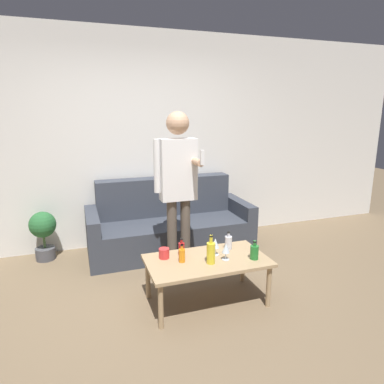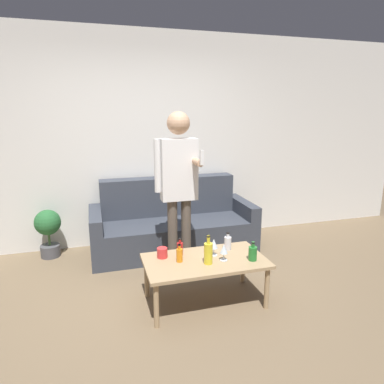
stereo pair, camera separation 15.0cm
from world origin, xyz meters
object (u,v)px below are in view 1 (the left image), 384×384
Objects in this scene: couch at (169,225)px; person_standing_front at (178,179)px; coffee_table at (207,264)px; bottle_orange at (182,255)px.

person_standing_front is at bearing -97.46° from couch.
coffee_table is (-0.01, -1.33, 0.07)m from couch.
couch reaches higher than coffee_table.
coffee_table is 6.65× the size of bottle_orange.
person_standing_front is (-0.09, 0.62, 0.66)m from coffee_table.
couch is at bearing 79.62° from bottle_orange.
person_standing_front is at bearing 97.91° from coffee_table.
coffee_table is at bearing -5.48° from bottle_orange.
couch is 1.17× the size of person_standing_front.
couch is at bearing 89.65° from coffee_table.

